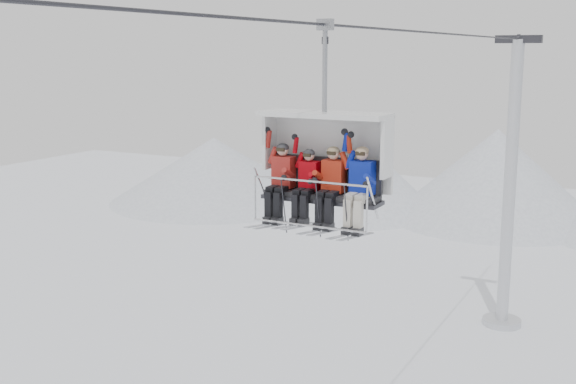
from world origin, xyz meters
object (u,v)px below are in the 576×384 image
at_px(lift_tower_right, 509,206).
at_px(skier_center_right, 332,183).
at_px(skier_far_right, 360,184).
at_px(chairlift_carrier, 327,155).
at_px(skier_far_left, 281,178).
at_px(skier_center_left, 307,182).

xyz_separation_m(lift_tower_right, skier_center_right, (0.25, -20.61, 4.46)).
relative_size(skier_center_right, skier_far_right, 0.97).
relative_size(chairlift_carrier, skier_center_right, 2.32).
bearing_deg(lift_tower_right, skier_far_left, -92.45).
distance_m(skier_far_left, skier_center_right, 1.13).
distance_m(lift_tower_right, skier_far_right, 21.10).
height_order(lift_tower_right, chairlift_carrier, lift_tower_right).
relative_size(skier_far_left, skier_center_right, 1.00).
distance_m(lift_tower_right, skier_center_right, 21.09).
height_order(skier_center_right, skier_far_right, skier_far_right).
height_order(skier_far_left, skier_center_left, skier_far_left).
height_order(skier_far_left, skier_far_right, skier_far_right).
relative_size(skier_far_left, skier_center_left, 1.02).
bearing_deg(skier_far_right, skier_far_left, -179.87).
bearing_deg(skier_center_left, skier_far_left, 179.03).
height_order(lift_tower_right, skier_center_left, lift_tower_right).
bearing_deg(skier_center_left, chairlift_carrier, 48.36).
bearing_deg(lift_tower_right, chairlift_carrier, -90.00).
bearing_deg(skier_far_left, chairlift_carrier, 19.21).
xyz_separation_m(skier_far_left, skier_center_right, (1.13, 0.00, 0.00)).
xyz_separation_m(skier_center_right, skier_far_right, (0.61, 0.00, 0.02)).
xyz_separation_m(lift_tower_right, chairlift_carrier, (0.00, -20.30, 4.95)).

